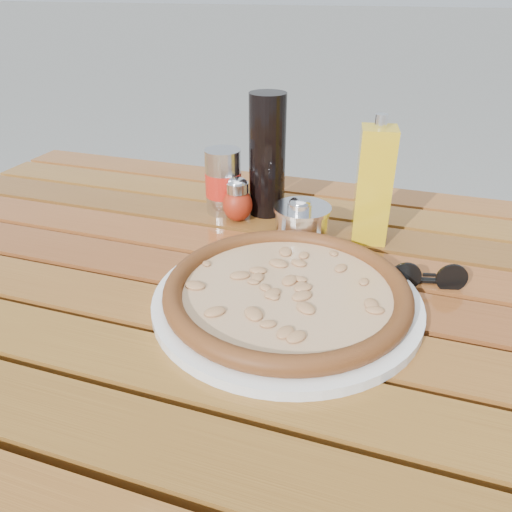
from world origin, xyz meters
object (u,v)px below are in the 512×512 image
(parmesan_tin, at_px, (302,222))
(dark_bottle, at_px, (267,156))
(oregano_shaker, at_px, (299,222))
(olive_oil_cruet, at_px, (374,185))
(plate, at_px, (287,300))
(sunglasses, at_px, (428,278))
(pizza, at_px, (287,290))
(soda_can, at_px, (223,182))
(pepper_shaker, at_px, (238,200))
(table, at_px, (252,322))

(parmesan_tin, bearing_deg, dark_bottle, 135.10)
(oregano_shaker, distance_m, olive_oil_cruet, 0.13)
(plate, relative_size, sunglasses, 3.28)
(pizza, relative_size, soda_can, 3.61)
(dark_bottle, xyz_separation_m, sunglasses, (0.30, -0.18, -0.09))
(plate, bearing_deg, pepper_shaker, 123.69)
(pepper_shaker, relative_size, olive_oil_cruet, 0.39)
(parmesan_tin, xyz_separation_m, sunglasses, (0.21, -0.09, -0.01))
(pepper_shaker, distance_m, oregano_shaker, 0.14)
(plate, height_order, soda_can, soda_can)
(plate, distance_m, olive_oil_cruet, 0.26)
(oregano_shaker, bearing_deg, olive_oil_cruet, 25.15)
(oregano_shaker, height_order, sunglasses, oregano_shaker)
(pepper_shaker, distance_m, dark_bottle, 0.10)
(table, distance_m, olive_oil_cruet, 0.29)
(sunglasses, bearing_deg, plate, -163.55)
(plate, height_order, sunglasses, sunglasses)
(table, relative_size, pizza, 3.23)
(table, height_order, sunglasses, sunglasses)
(plate, bearing_deg, soda_can, 126.49)
(pizza, relative_size, olive_oil_cruet, 2.07)
(parmesan_tin, distance_m, sunglasses, 0.23)
(parmesan_tin, bearing_deg, oregano_shaker, -93.44)
(pizza, height_order, pepper_shaker, pepper_shaker)
(table, distance_m, soda_can, 0.29)
(table, xyz_separation_m, pepper_shaker, (-0.09, 0.19, 0.11))
(pizza, xyz_separation_m, oregano_shaker, (-0.03, 0.18, 0.02))
(table, xyz_separation_m, dark_bottle, (-0.05, 0.24, 0.19))
(oregano_shaker, height_order, olive_oil_cruet, olive_oil_cruet)
(pepper_shaker, distance_m, olive_oil_cruet, 0.24)
(dark_bottle, xyz_separation_m, soda_can, (-0.08, -0.02, -0.05))
(plate, bearing_deg, sunglasses, 30.74)
(soda_can, bearing_deg, table, -59.31)
(plate, distance_m, oregano_shaker, 0.19)
(plate, bearing_deg, parmesan_tin, 98.35)
(table, height_order, pizza, pizza)
(oregano_shaker, bearing_deg, dark_bottle, 130.45)
(table, relative_size, sunglasses, 12.76)
(table, distance_m, sunglasses, 0.27)
(pepper_shaker, distance_m, parmesan_tin, 0.14)
(table, xyz_separation_m, pizza, (0.07, -0.04, 0.10))
(pizza, relative_size, oregano_shaker, 5.29)
(olive_oil_cruet, bearing_deg, soda_can, 173.56)
(dark_bottle, relative_size, olive_oil_cruet, 1.05)
(pepper_shaker, bearing_deg, soda_can, 143.63)
(pepper_shaker, xyz_separation_m, olive_oil_cruet, (0.24, -0.00, 0.06))
(oregano_shaker, bearing_deg, pizza, -80.73)
(plate, xyz_separation_m, olive_oil_cruet, (0.08, 0.23, 0.09))
(sunglasses, bearing_deg, soda_can, 142.67)
(plate, bearing_deg, olive_oil_cruet, 71.66)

